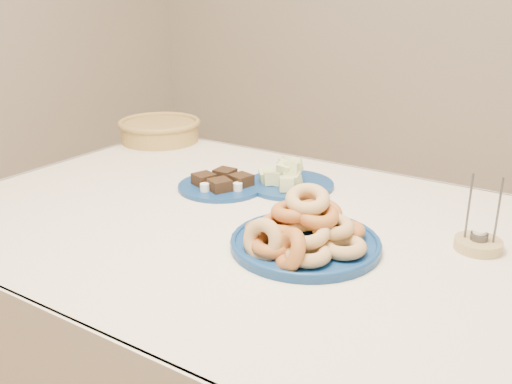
# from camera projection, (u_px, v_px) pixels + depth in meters

# --- Properties ---
(dining_table) EXTENTS (1.71, 1.11, 0.75)m
(dining_table) POSITION_uv_depth(u_px,v_px,m) (267.00, 262.00, 1.44)
(dining_table) COLOR brown
(dining_table) RESTS_ON ground
(donut_platter) EXTENTS (0.42, 0.42, 0.15)m
(donut_platter) POSITION_uv_depth(u_px,v_px,m) (304.00, 233.00, 1.26)
(donut_platter) COLOR navy
(donut_platter) RESTS_ON dining_table
(melon_plate) EXTENTS (0.27, 0.27, 0.09)m
(melon_plate) POSITION_uv_depth(u_px,v_px,m) (288.00, 178.00, 1.65)
(melon_plate) COLOR navy
(melon_plate) RESTS_ON dining_table
(brownie_plate) EXTENTS (0.27, 0.27, 0.04)m
(brownie_plate) POSITION_uv_depth(u_px,v_px,m) (221.00, 184.00, 1.64)
(brownie_plate) COLOR navy
(brownie_plate) RESTS_ON dining_table
(wicker_basket) EXTENTS (0.39, 0.39, 0.08)m
(wicker_basket) POSITION_uv_depth(u_px,v_px,m) (160.00, 130.00, 2.13)
(wicker_basket) COLOR olive
(wicker_basket) RESTS_ON dining_table
(candle_holder) EXTENTS (0.12, 0.12, 0.17)m
(candle_holder) POSITION_uv_depth(u_px,v_px,m) (478.00, 243.00, 1.27)
(candle_holder) COLOR tan
(candle_holder) RESTS_ON dining_table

